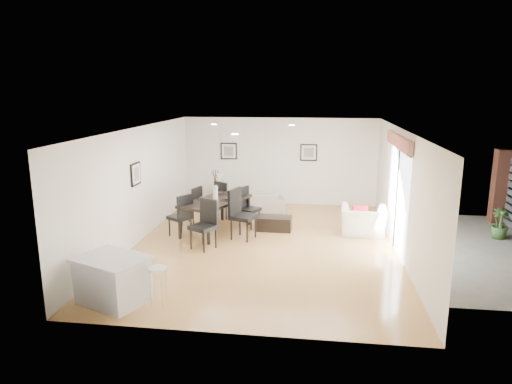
# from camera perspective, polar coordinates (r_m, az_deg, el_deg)

# --- Properties ---
(ground) EXTENTS (8.00, 8.00, 0.00)m
(ground) POSITION_cam_1_polar(r_m,az_deg,el_deg) (10.72, 1.10, -6.63)
(ground) COLOR #B18048
(ground) RESTS_ON ground
(wall_back) EXTENTS (6.00, 0.04, 2.70)m
(wall_back) POSITION_cam_1_polar(r_m,az_deg,el_deg) (14.27, 2.95, 3.84)
(wall_back) COLOR white
(wall_back) RESTS_ON ground
(wall_front) EXTENTS (6.00, 0.04, 2.70)m
(wall_front) POSITION_cam_1_polar(r_m,az_deg,el_deg) (6.54, -2.86, -7.00)
(wall_front) COLOR white
(wall_front) RESTS_ON ground
(wall_left) EXTENTS (0.04, 8.00, 2.70)m
(wall_left) POSITION_cam_1_polar(r_m,az_deg,el_deg) (11.09, -14.46, 0.86)
(wall_left) COLOR white
(wall_left) RESTS_ON ground
(wall_right) EXTENTS (0.04, 8.00, 2.70)m
(wall_right) POSITION_cam_1_polar(r_m,az_deg,el_deg) (10.46, 17.70, -0.04)
(wall_right) COLOR white
(wall_right) RESTS_ON ground
(ceiling) EXTENTS (6.00, 8.00, 0.02)m
(ceiling) POSITION_cam_1_polar(r_m,az_deg,el_deg) (10.15, 1.17, 7.91)
(ceiling) COLOR white
(ceiling) RESTS_ON wall_back
(sofa) EXTENTS (2.14, 1.39, 0.58)m
(sofa) POSITION_cam_1_polar(r_m,az_deg,el_deg) (13.49, -0.80, -1.25)
(sofa) COLOR #A49A85
(sofa) RESTS_ON ground
(armchair) EXTENTS (1.15, 1.02, 0.71)m
(armchair) POSITION_cam_1_polar(r_m,az_deg,el_deg) (11.69, 13.25, -3.50)
(armchair) COLOR white
(armchair) RESTS_ON ground
(courtyard_plant_b) EXTENTS (0.48, 0.48, 0.74)m
(courtyard_plant_b) POSITION_cam_1_polar(r_m,az_deg,el_deg) (12.54, 28.18, -3.52)
(courtyard_plant_b) COLOR #304E21
(courtyard_plant_b) RESTS_ON ground
(dining_table) EXTENTS (1.66, 2.20, 0.82)m
(dining_table) POSITION_cam_1_polar(r_m,az_deg,el_deg) (11.56, -5.07, -1.40)
(dining_table) COLOR black
(dining_table) RESTS_ON ground
(dining_chair_wnear) EXTENTS (0.66, 0.66, 1.07)m
(dining_chair_wnear) POSITION_cam_1_polar(r_m,az_deg,el_deg) (11.27, -9.20, -2.64)
(dining_chair_wnear) COLOR black
(dining_chair_wnear) RESTS_ON ground
(dining_chair_wfar) EXTENTS (0.58, 0.58, 1.04)m
(dining_chair_wfar) POSITION_cam_1_polar(r_m,az_deg,el_deg) (12.21, -7.81, -1.48)
(dining_chair_wfar) COLOR black
(dining_chair_wfar) RESTS_ON ground
(dining_chair_enear) EXTENTS (0.70, 0.70, 1.22)m
(dining_chair_enear) POSITION_cam_1_polar(r_m,az_deg,el_deg) (11.01, -2.08, -2.39)
(dining_chair_enear) COLOR black
(dining_chair_enear) RESTS_ON ground
(dining_chair_efar) EXTENTS (0.63, 0.63, 1.05)m
(dining_chair_efar) POSITION_cam_1_polar(r_m,az_deg,el_deg) (11.98, -1.19, -1.60)
(dining_chair_efar) COLOR black
(dining_chair_efar) RESTS_ON ground
(dining_chair_head) EXTENTS (0.69, 0.69, 1.13)m
(dining_chair_head) POSITION_cam_1_polar(r_m,az_deg,el_deg) (10.43, -6.28, -3.63)
(dining_chair_head) COLOR black
(dining_chair_head) RESTS_ON ground
(dining_chair_foot) EXTENTS (0.65, 0.65, 1.05)m
(dining_chair_foot) POSITION_cam_1_polar(r_m,az_deg,el_deg) (12.79, -4.07, -0.71)
(dining_chair_foot) COLOR black
(dining_chair_foot) RESTS_ON ground
(vase) EXTENTS (1.00, 1.52, 0.77)m
(vase) POSITION_cam_1_polar(r_m,az_deg,el_deg) (11.47, -5.11, 0.54)
(vase) COLOR white
(vase) RESTS_ON dining_table
(coffee_table) EXTENTS (0.90, 0.55, 0.35)m
(coffee_table) POSITION_cam_1_polar(r_m,az_deg,el_deg) (11.79, 2.30, -3.92)
(coffee_table) COLOR black
(coffee_table) RESTS_ON ground
(side_table) EXTENTS (0.49, 0.49, 0.55)m
(side_table) POSITION_cam_1_polar(r_m,az_deg,el_deg) (14.40, -4.55, -0.45)
(side_table) COLOR black
(side_table) RESTS_ON ground
(table_lamp) EXTENTS (0.22, 0.22, 0.41)m
(table_lamp) POSITION_cam_1_polar(r_m,az_deg,el_deg) (14.29, -4.59, 1.68)
(table_lamp) COLOR white
(table_lamp) RESTS_ON side_table
(cushion) EXTENTS (0.37, 0.18, 0.35)m
(cushion) POSITION_cam_1_polar(r_m,az_deg,el_deg) (11.52, 12.86, -2.54)
(cushion) COLOR #AA1623
(cushion) RESTS_ON armchair
(kitchen_island) EXTENTS (1.41, 1.26, 0.81)m
(kitchen_island) POSITION_cam_1_polar(r_m,az_deg,el_deg) (8.23, -17.49, -10.37)
(kitchen_island) COLOR silver
(kitchen_island) RESTS_ON ground
(bar_stool) EXTENTS (0.30, 0.30, 0.67)m
(bar_stool) POSITION_cam_1_polar(r_m,az_deg,el_deg) (7.87, -12.22, -9.84)
(bar_stool) COLOR white
(bar_stool) RESTS_ON ground
(framed_print_back_left) EXTENTS (0.52, 0.04, 0.52)m
(framed_print_back_left) POSITION_cam_1_polar(r_m,az_deg,el_deg) (14.41, -3.42, 5.13)
(framed_print_back_left) COLOR black
(framed_print_back_left) RESTS_ON wall_back
(framed_print_back_right) EXTENTS (0.52, 0.04, 0.52)m
(framed_print_back_right) POSITION_cam_1_polar(r_m,az_deg,el_deg) (14.15, 6.61, 4.93)
(framed_print_back_right) COLOR black
(framed_print_back_right) RESTS_ON wall_back
(framed_print_left_wall) EXTENTS (0.04, 0.52, 0.52)m
(framed_print_left_wall) POSITION_cam_1_polar(r_m,az_deg,el_deg) (10.84, -14.79, 2.20)
(framed_print_left_wall) COLOR black
(framed_print_left_wall) RESTS_ON wall_left
(sliding_door) EXTENTS (0.12, 2.70, 2.57)m
(sliding_door) POSITION_cam_1_polar(r_m,az_deg,el_deg) (10.68, 17.31, 1.96)
(sliding_door) COLOR white
(sliding_door) RESTS_ON wall_right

